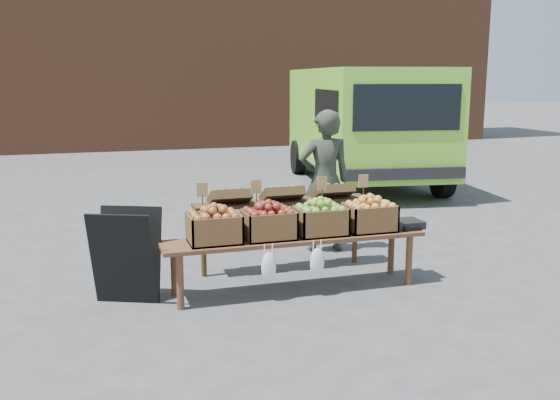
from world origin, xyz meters
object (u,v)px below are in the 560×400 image
object	(u,v)px
vendor	(325,181)
crate_golden_apples	(214,229)
crate_green_apples	(369,217)
display_bench	(295,263)
crate_russet_pears	(269,225)
weighing_scale	(405,224)
chalkboard_sign	(126,256)
crate_red_apples	(320,221)
delivery_van	(363,127)
back_table	(282,225)

from	to	relation	value
vendor	crate_golden_apples	size ratio (longest dim) A/B	3.54
crate_golden_apples	crate_green_apples	world-z (taller)	same
display_bench	crate_russet_pears	world-z (taller)	crate_russet_pears
crate_russet_pears	weighing_scale	world-z (taller)	crate_russet_pears
display_bench	crate_golden_apples	size ratio (longest dim) A/B	5.40
chalkboard_sign	crate_red_apples	xyz separation A→B (m)	(1.93, -0.15, 0.24)
crate_green_apples	crate_golden_apples	bearing A→B (deg)	180.00
delivery_van	crate_golden_apples	bearing A→B (deg)	-118.22
crate_green_apples	chalkboard_sign	bearing A→B (deg)	176.45
delivery_van	weighing_scale	distance (m)	6.15
delivery_van	display_bench	bearing A→B (deg)	-112.50
chalkboard_sign	crate_green_apples	xyz separation A→B (m)	(2.48, -0.15, 0.24)
chalkboard_sign	crate_russet_pears	bearing A→B (deg)	17.01
crate_green_apples	display_bench	bearing A→B (deg)	180.00
vendor	crate_golden_apples	world-z (taller)	vendor
crate_red_apples	display_bench	bearing A→B (deg)	180.00
crate_russet_pears	crate_red_apples	bearing A→B (deg)	0.00
vendor	back_table	size ratio (longest dim) A/B	0.84
crate_golden_apples	delivery_van	bearing A→B (deg)	53.64
display_bench	crate_russet_pears	bearing A→B (deg)	180.00
crate_golden_apples	crate_green_apples	distance (m)	1.65
back_table	crate_russet_pears	size ratio (longest dim) A/B	4.20
delivery_van	crate_red_apples	bearing A→B (deg)	-110.42
crate_red_apples	vendor	bearing A→B (deg)	66.91
crate_golden_apples	weighing_scale	xyz separation A→B (m)	(2.08, 0.00, -0.10)
weighing_scale	crate_red_apples	bearing A→B (deg)	180.00
back_table	crate_red_apples	bearing A→B (deg)	-75.79
display_bench	crate_green_apples	xyz separation A→B (m)	(0.82, 0.00, 0.42)
chalkboard_sign	crate_red_apples	world-z (taller)	chalkboard_sign
crate_golden_apples	crate_russet_pears	distance (m)	0.55
crate_russet_pears	delivery_van	bearing A→B (deg)	57.37
chalkboard_sign	display_bench	bearing A→B (deg)	18.06
display_bench	vendor	bearing A→B (deg)	57.67
display_bench	crate_golden_apples	xyz separation A→B (m)	(-0.82, 0.00, 0.42)
delivery_van	chalkboard_sign	bearing A→B (deg)	-124.04
crate_green_apples	delivery_van	bearing A→B (deg)	65.85
chalkboard_sign	weighing_scale	xyz separation A→B (m)	(2.91, -0.15, 0.14)
vendor	display_bench	bearing A→B (deg)	63.68
back_table	crate_red_apples	world-z (taller)	back_table
delivery_van	crate_russet_pears	world-z (taller)	delivery_van
back_table	crate_golden_apples	bearing A→B (deg)	-141.88
crate_russet_pears	weighing_scale	distance (m)	1.53
vendor	crate_green_apples	xyz separation A→B (m)	(-0.02, -1.33, -0.17)
display_bench	crate_green_apples	size ratio (longest dim) A/B	5.40
vendor	display_bench	size ratio (longest dim) A/B	0.66
delivery_van	back_table	distance (m)	6.04
display_bench	crate_russet_pears	distance (m)	0.51
display_bench	crate_golden_apples	bearing A→B (deg)	180.00
delivery_van	crate_golden_apples	size ratio (longest dim) A/B	10.35
crate_red_apples	crate_green_apples	size ratio (longest dim) A/B	1.00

